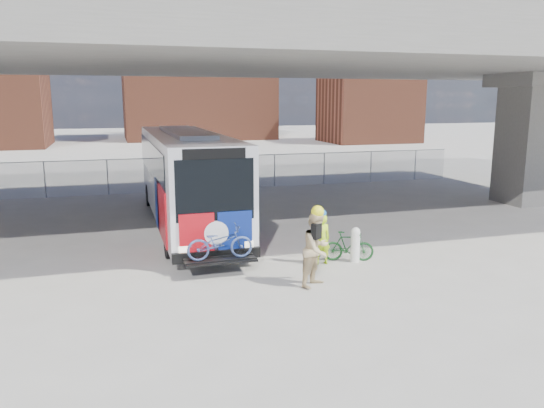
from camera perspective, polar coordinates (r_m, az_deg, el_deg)
name	(u,v)px	position (r m, az deg, el deg)	size (l,w,h in m)	color
ground	(266,248)	(17.64, -0.68, -4.74)	(160.00, 160.00, 0.00)	#9E9991
bus	(186,171)	(20.87, -9.23, 3.51)	(2.67, 12.90, 3.69)	silver
overpass	(236,54)	(20.91, -3.89, 15.84)	(40.00, 16.00, 7.95)	#605E59
chainlink_fence	(204,164)	(28.89, -7.34, 4.29)	(30.00, 0.06, 30.00)	gray
brick_buildings	(162,95)	(64.80, -11.80, 11.44)	(54.00, 22.00, 12.00)	brown
smokestack	(252,41)	(74.11, -2.20, 17.08)	(2.20, 2.20, 25.00)	brown
bollard	(355,243)	(16.22, 8.95, -4.21)	(0.28, 0.28, 1.07)	beige
cyclist_hivis	(321,238)	(15.80, 5.34, -3.64)	(0.56, 0.38, 1.68)	#C9FF1A
cyclist_tan	(317,248)	(13.92, 4.86, -4.76)	(1.21, 1.17, 2.16)	#CFB584
bike_parked	(348,246)	(16.30, 8.23, -4.51)	(0.43, 1.53, 0.92)	#16461D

